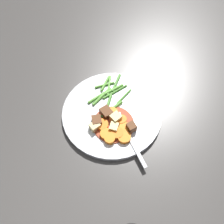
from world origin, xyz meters
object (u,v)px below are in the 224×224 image
at_px(potato_chunk_2, 116,118).
at_px(meat_chunk_0, 97,121).
at_px(fork, 129,137).
at_px(carrot_slice_5, 124,127).
at_px(carrot_slice_2, 110,139).
at_px(carrot_slice_7, 102,125).
at_px(meat_chunk_2, 131,127).
at_px(carrot_slice_4, 113,113).
at_px(potato_chunk_1, 95,126).
at_px(meat_chunk_1, 106,112).
at_px(carrot_slice_1, 122,120).
at_px(dinner_plate, 112,113).
at_px(carrot_slice_6, 106,134).
at_px(potato_chunk_0, 113,127).
at_px(carrot_slice_0, 117,133).
at_px(carrot_slice_3, 124,137).

xyz_separation_m(potato_chunk_2, meat_chunk_0, (0.00, -0.05, -0.00)).
distance_m(meat_chunk_0, fork, 0.10).
distance_m(carrot_slice_5, meat_chunk_0, 0.08).
height_order(carrot_slice_2, carrot_slice_7, carrot_slice_2).
bearing_deg(meat_chunk_2, carrot_slice_4, -140.89).
xyz_separation_m(carrot_slice_7, potato_chunk_1, (0.00, -0.02, 0.00)).
xyz_separation_m(carrot_slice_5, meat_chunk_0, (-0.03, -0.07, 0.00)).
distance_m(potato_chunk_1, meat_chunk_1, 0.05).
height_order(potato_chunk_1, meat_chunk_1, meat_chunk_1).
bearing_deg(carrot_slice_1, dinner_plate, -143.76).
height_order(carrot_slice_6, potato_chunk_1, potato_chunk_1).
bearing_deg(carrot_slice_4, potato_chunk_0, -6.74).
bearing_deg(dinner_plate, potato_chunk_1, -48.12).
xyz_separation_m(carrot_slice_5, potato_chunk_1, (-0.01, -0.08, 0.00)).
height_order(dinner_plate, potato_chunk_2, potato_chunk_2).
height_order(carrot_slice_6, meat_chunk_0, meat_chunk_0).
height_order(potato_chunk_2, meat_chunk_0, potato_chunk_2).
xyz_separation_m(carrot_slice_7, potato_chunk_2, (-0.01, 0.04, 0.01)).
xyz_separation_m(carrot_slice_0, meat_chunk_2, (-0.01, 0.04, 0.01)).
distance_m(carrot_slice_7, meat_chunk_1, 0.04).
bearing_deg(potato_chunk_0, carrot_slice_2, -20.41).
bearing_deg(potato_chunk_2, carrot_slice_0, -1.20).
height_order(carrot_slice_6, meat_chunk_1, meat_chunk_1).
bearing_deg(meat_chunk_1, carrot_slice_7, -22.35).
height_order(carrot_slice_1, potato_chunk_1, potato_chunk_1).
bearing_deg(meat_chunk_1, carrot_slice_5, 42.46).
height_order(dinner_plate, carrot_slice_7, carrot_slice_7).
distance_m(potato_chunk_2, meat_chunk_0, 0.05).
xyz_separation_m(dinner_plate, carrot_slice_5, (0.06, 0.03, 0.01)).
bearing_deg(carrot_slice_6, meat_chunk_2, 98.81).
relative_size(carrot_slice_0, carrot_slice_5, 1.19).
height_order(carrot_slice_3, meat_chunk_0, meat_chunk_0).
bearing_deg(carrot_slice_1, carrot_slice_4, -141.52).
bearing_deg(fork, carrot_slice_2, -87.22).
height_order(meat_chunk_1, fork, meat_chunk_1).
distance_m(carrot_slice_3, meat_chunk_1, 0.09).
xyz_separation_m(meat_chunk_2, fork, (0.02, -0.01, -0.01)).
bearing_deg(carrot_slice_6, potato_chunk_2, 144.51).
bearing_deg(carrot_slice_7, dinner_plate, 143.23).
height_order(carrot_slice_1, carrot_slice_2, same).
xyz_separation_m(carrot_slice_6, meat_chunk_2, (-0.01, 0.07, 0.01)).
relative_size(carrot_slice_3, carrot_slice_4, 1.06).
xyz_separation_m(dinner_plate, potato_chunk_2, (0.03, 0.01, 0.02)).
height_order(carrot_slice_4, meat_chunk_0, meat_chunk_0).
distance_m(potato_chunk_1, fork, 0.10).
bearing_deg(dinner_plate, carrot_slice_2, -9.63).
xyz_separation_m(carrot_slice_0, carrot_slice_1, (-0.04, 0.02, 0.00)).
distance_m(potato_chunk_2, fork, 0.06).
relative_size(carrot_slice_7, meat_chunk_1, 1.09).
distance_m(carrot_slice_5, carrot_slice_6, 0.05).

